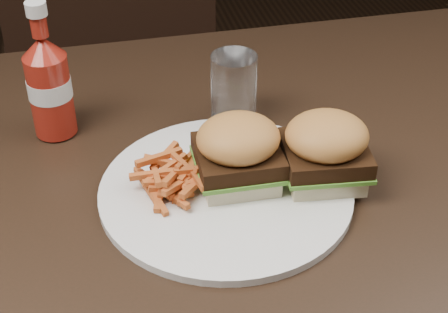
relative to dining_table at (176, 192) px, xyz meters
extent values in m
cube|color=black|center=(0.00, 0.00, 0.00)|extent=(1.20, 0.80, 0.04)
cube|color=black|center=(-0.05, 0.84, -0.30)|extent=(0.50, 0.50, 0.04)
cylinder|color=white|center=(0.06, -0.04, 0.03)|extent=(0.31, 0.31, 0.01)
cube|color=#F8DEBF|center=(0.07, -0.03, 0.04)|extent=(0.09, 0.09, 0.02)
cube|color=beige|center=(0.18, -0.05, 0.04)|extent=(0.10, 0.09, 0.02)
cylinder|color=maroon|center=(-0.14, 0.14, 0.08)|extent=(0.08, 0.08, 0.11)
cylinder|color=white|center=(0.10, 0.11, 0.08)|extent=(0.07, 0.07, 0.10)
camera|label=1|loc=(-0.09, -0.68, 0.55)|focal=55.00mm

